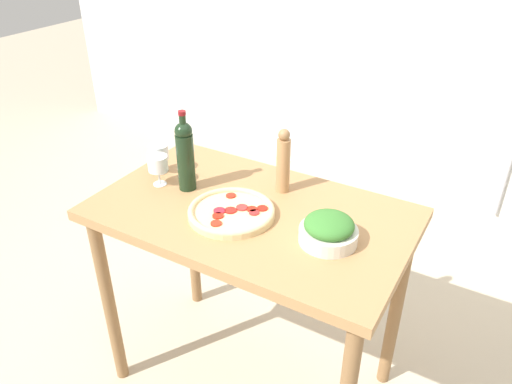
{
  "coord_description": "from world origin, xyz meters",
  "views": [
    {
      "loc": [
        0.83,
        -1.39,
        1.99
      ],
      "look_at": [
        0.0,
        0.04,
        1.01
      ],
      "focal_mm": 35.0,
      "sensor_mm": 36.0,
      "label": 1
    }
  ],
  "objects_px": {
    "wine_glass_near": "(158,165)",
    "homemade_pizza": "(231,212)",
    "wine_bottle": "(185,154)",
    "salad_bowl": "(329,230)",
    "wine_glass_far": "(159,153)",
    "pepper_mill": "(283,162)"
  },
  "relations": [
    {
      "from": "wine_glass_near",
      "to": "salad_bowl",
      "type": "distance_m",
      "value": 0.77
    },
    {
      "from": "pepper_mill",
      "to": "salad_bowl",
      "type": "relative_size",
      "value": 1.32
    },
    {
      "from": "wine_glass_far",
      "to": "pepper_mill",
      "type": "distance_m",
      "value": 0.55
    },
    {
      "from": "pepper_mill",
      "to": "homemade_pizza",
      "type": "distance_m",
      "value": 0.3
    },
    {
      "from": "wine_glass_far",
      "to": "pepper_mill",
      "type": "bearing_deg",
      "value": 13.54
    },
    {
      "from": "salad_bowl",
      "to": "homemade_pizza",
      "type": "height_order",
      "value": "salad_bowl"
    },
    {
      "from": "wine_bottle",
      "to": "wine_glass_near",
      "type": "height_order",
      "value": "wine_bottle"
    },
    {
      "from": "wine_bottle",
      "to": "wine_glass_near",
      "type": "distance_m",
      "value": 0.14
    },
    {
      "from": "wine_glass_near",
      "to": "salad_bowl",
      "type": "height_order",
      "value": "wine_glass_near"
    },
    {
      "from": "homemade_pizza",
      "to": "wine_glass_far",
      "type": "bearing_deg",
      "value": 163.53
    },
    {
      "from": "wine_glass_near",
      "to": "salad_bowl",
      "type": "bearing_deg",
      "value": -1.41
    },
    {
      "from": "wine_glass_near",
      "to": "homemade_pizza",
      "type": "xyz_separation_m",
      "value": [
        0.39,
        -0.05,
        -0.08
      ]
    },
    {
      "from": "wine_glass_near",
      "to": "pepper_mill",
      "type": "distance_m",
      "value": 0.51
    },
    {
      "from": "pepper_mill",
      "to": "homemade_pizza",
      "type": "relative_size",
      "value": 0.82
    },
    {
      "from": "wine_glass_far",
      "to": "homemade_pizza",
      "type": "bearing_deg",
      "value": -16.47
    },
    {
      "from": "wine_glass_near",
      "to": "homemade_pizza",
      "type": "relative_size",
      "value": 0.4
    },
    {
      "from": "wine_bottle",
      "to": "pepper_mill",
      "type": "height_order",
      "value": "wine_bottle"
    },
    {
      "from": "wine_bottle",
      "to": "pepper_mill",
      "type": "distance_m",
      "value": 0.39
    },
    {
      "from": "wine_glass_far",
      "to": "salad_bowl",
      "type": "xyz_separation_m",
      "value": [
        0.83,
        -0.1,
        -0.05
      ]
    },
    {
      "from": "wine_glass_near",
      "to": "homemade_pizza",
      "type": "distance_m",
      "value": 0.4
    },
    {
      "from": "wine_bottle",
      "to": "wine_glass_near",
      "type": "bearing_deg",
      "value": -163.79
    },
    {
      "from": "salad_bowl",
      "to": "wine_bottle",
      "type": "bearing_deg",
      "value": 175.28
    }
  ]
}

